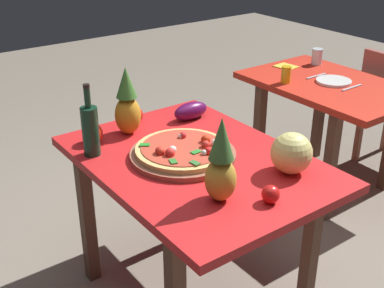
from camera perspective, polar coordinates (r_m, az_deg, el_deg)
name	(u,v)px	position (r m, az deg, el deg)	size (l,w,h in m)	color
ground_plane	(196,287)	(2.65, 0.44, -15.82)	(10.00, 10.00, 0.00)	gray
display_table	(196,177)	(2.28, 0.49, -3.69)	(1.19, 0.86, 0.73)	brown
background_table	(329,99)	(3.36, 15.13, 4.93)	(1.06, 0.70, 0.73)	brown
pizza_board	(183,154)	(2.25, -1.03, -1.19)	(0.47, 0.47, 0.03)	#91543F
pizza	(183,149)	(2.23, -1.00, -0.59)	(0.42, 0.42, 0.06)	tan
wine_bottle	(90,129)	(2.27, -11.38, 1.63)	(0.08, 0.08, 0.33)	#133220
pineapple_left	(221,164)	(1.87, 3.28, -2.30)	(0.12, 0.12, 0.34)	gold
pineapple_right	(127,105)	(2.45, -7.30, 4.43)	(0.13, 0.13, 0.33)	#C48621
melon	(291,153)	(2.13, 11.14, -1.01)	(0.18, 0.18, 0.18)	#DACE75
bell_pepper	(93,134)	(2.41, -11.11, 1.15)	(0.09, 0.09, 0.10)	red
eggplant	(191,111)	(2.63, -0.14, 3.76)	(0.20, 0.09, 0.09)	#500F46
tomato_near_board	(271,194)	(1.93, 8.85, -5.61)	(0.07, 0.07, 0.07)	red
tomato_at_corner	(136,115)	(2.62, -6.36, 3.29)	(0.08, 0.08, 0.08)	red
drinking_glass_juice	(286,75)	(3.24, 10.54, 7.69)	(0.06, 0.06, 0.10)	gold
drinking_glass_water	(317,56)	(3.67, 13.90, 9.55)	(0.07, 0.07, 0.11)	silver
dinner_plate	(334,81)	(3.32, 15.66, 6.83)	(0.22, 0.22, 0.02)	white
fork_utensil	(316,76)	(3.41, 13.84, 7.43)	(0.02, 0.18, 0.01)	silver
knife_utensil	(352,88)	(3.24, 17.56, 6.06)	(0.02, 0.18, 0.01)	silver
napkin_folded	(286,67)	(3.57, 10.55, 8.57)	(0.14, 0.12, 0.01)	yellow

